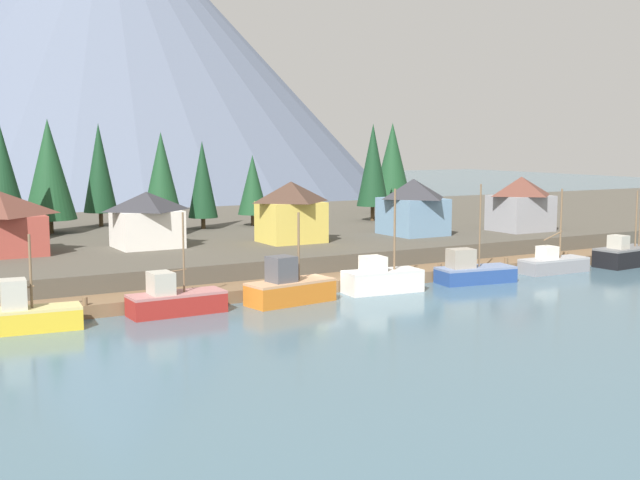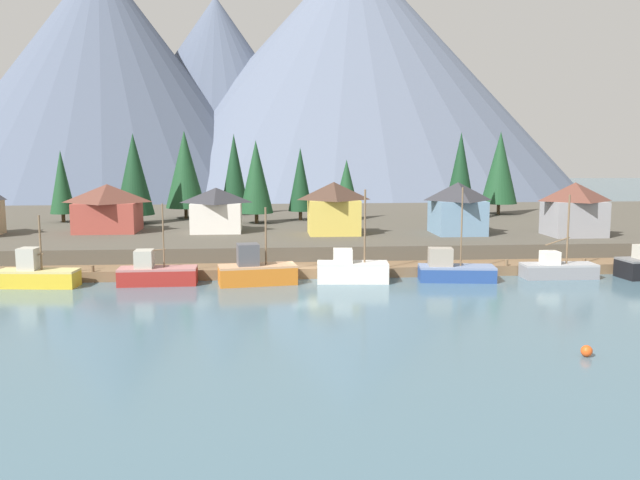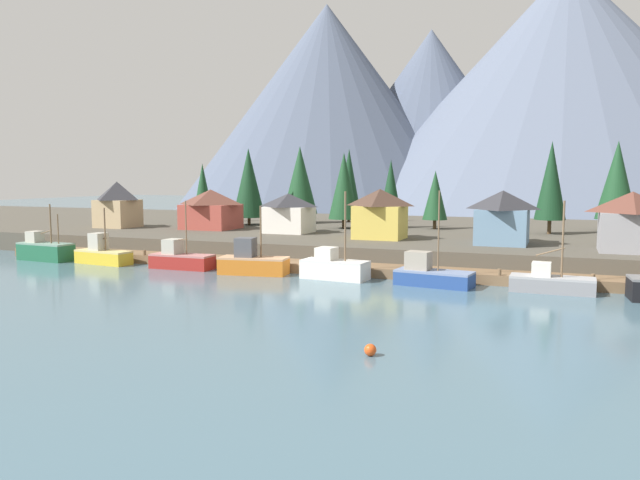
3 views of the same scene
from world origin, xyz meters
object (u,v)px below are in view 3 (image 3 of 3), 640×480
house_tan (118,204)px  conifer_mid_right (435,195)px  fishing_boat_orange (252,262)px  house_yellow (380,213)px  house_white (289,213)px  conifer_near_right (203,189)px  conifer_mid_left (349,181)px  fishing_boat_grey (551,282)px  house_grey (632,221)px  conifer_back_right (551,181)px  conifer_far_right (617,180)px  conifer_near_left (249,183)px  fishing_boat_yellow (103,254)px  channel_buoy (370,350)px  conifer_back_left (391,189)px  fishing_boat_red (181,259)px  house_red (211,209)px  fishing_boat_green (45,250)px  house_blue (502,217)px  fishing_boat_blue (431,275)px  fishing_boat_white (334,268)px  conifer_centre (344,186)px  conifer_far_left (300,180)px

house_tan → conifer_mid_right: bearing=17.9°
fishing_boat_orange → conifer_mid_right: (12.53, 33.17, 6.18)m
house_yellow → house_white: bearing=166.3°
conifer_near_right → conifer_mid_left: bearing=20.3°
house_white → house_yellow: (13.87, -3.37, 0.40)m
fishing_boat_grey → house_grey: size_ratio=1.27×
conifer_back_right → conifer_far_right: 11.55m
conifer_mid_right → conifer_near_left: bearing=-173.8°
house_yellow → conifer_back_right: conifer_back_right is taller
conifer_back_right → fishing_boat_grey: bearing=-88.3°
fishing_boat_orange → house_grey: house_grey is taller
fishing_boat_yellow → fishing_boat_grey: fishing_boat_grey is taller
house_white → channel_buoy: size_ratio=8.89×
conifer_back_left → conifer_back_right: conifer_back_right is taller
fishing_boat_red → house_red: house_red is taller
fishing_boat_grey → conifer_mid_left: conifer_mid_left is taller
fishing_boat_green → house_blue: (52.09, 15.58, 4.39)m
house_red → conifer_back_left: size_ratio=0.75×
fishing_boat_blue → conifer_mid_left: 47.79m
fishing_boat_green → fishing_boat_yellow: size_ratio=1.00×
house_tan → conifer_far_right: size_ratio=0.55×
fishing_boat_orange → house_tan: 37.83m
house_white → fishing_boat_green: bearing=-140.2°
conifer_back_right → house_white: bearing=-161.7°
conifer_back_right → fishing_boat_white: bearing=-122.2°
conifer_back_left → house_red: bearing=-154.6°
fishing_boat_orange → fishing_boat_blue: size_ratio=0.84×
conifer_near_left → conifer_back_right: conifer_back_right is taller
house_white → house_yellow: house_yellow is taller
fishing_boat_grey → conifer_near_left: (-45.58, 29.42, 8.26)m
house_grey → conifer_mid_right: conifer_mid_right is taller
conifer_near_right → house_tan: bearing=-112.5°
conifer_far_right → house_red: bearing=-162.3°
house_red → conifer_far_right: (54.77, 17.46, 4.20)m
house_blue → conifer_back_left: conifer_back_left is taller
conifer_back_left → house_tan: bearing=-159.9°
conifer_mid_right → fishing_boat_red: bearing=-123.7°
house_white → conifer_near_right: 25.47m
conifer_centre → house_yellow: bearing=-54.0°
conifer_mid_left → conifer_mid_right: (16.10, -8.34, -2.04)m
fishing_boat_green → house_tan: size_ratio=1.06×
conifer_centre → conifer_far_left: size_ratio=0.89×
fishing_boat_green → channel_buoy: fishing_boat_green is taller
fishing_boat_grey → conifer_far_right: 39.90m
house_white → conifer_centre: size_ratio=0.56×
fishing_boat_blue → conifer_back_left: size_ratio=0.87×
house_blue → conifer_mid_left: (-27.16, 25.62, 3.84)m
house_yellow → conifer_mid_right: 17.05m
fishing_boat_white → house_blue: fishing_boat_white is taller
fishing_boat_orange → conifer_near_left: bearing=110.1°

